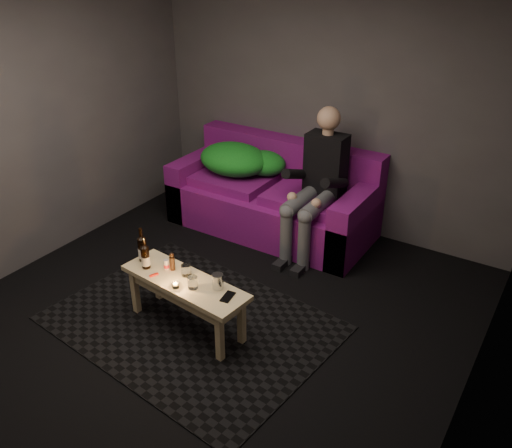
{
  "coord_description": "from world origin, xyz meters",
  "views": [
    {
      "loc": [
        2.28,
        -2.72,
        2.82
      ],
      "look_at": [
        -0.1,
        1.01,
        0.47
      ],
      "focal_mm": 38.0,
      "sensor_mm": 36.0,
      "label": 1
    }
  ],
  "objects": [
    {
      "name": "salt_shaker",
      "position": [
        -0.31,
        0.0,
        0.5
      ],
      "size": [
        0.05,
        0.05,
        0.08
      ],
      "primitive_type": "cylinder",
      "rotation": [
        0.0,
        0.0,
        0.25
      ],
      "color": "silver",
      "rests_on": "coffee_table"
    },
    {
      "name": "steel_cup",
      "position": [
        0.2,
        0.01,
        0.51
      ],
      "size": [
        0.09,
        0.09,
        0.12
      ],
      "primitive_type": "cylinder",
      "rotation": [
        0.0,
        0.0,
        0.02
      ],
      "color": "silver",
      "rests_on": "coffee_table"
    },
    {
      "name": "red_lighter",
      "position": [
        -0.33,
        -0.13,
        0.46
      ],
      "size": [
        0.05,
        0.08,
        0.01
      ],
      "primitive_type": "cube",
      "rotation": [
        0.0,
        0.0,
        -0.41
      ],
      "color": "red",
      "rests_on": "coffee_table"
    },
    {
      "name": "tumbler_front",
      "position": [
        0.04,
        -0.09,
        0.5
      ],
      "size": [
        0.08,
        0.08,
        0.1
      ],
      "primitive_type": "cylinder",
      "rotation": [
        0.0,
        0.0,
        0.01
      ],
      "color": "white",
      "rests_on": "coffee_table"
    },
    {
      "name": "room",
      "position": [
        0.0,
        0.47,
        1.64
      ],
      "size": [
        4.5,
        4.5,
        4.5
      ],
      "color": "silver",
      "rests_on": "ground"
    },
    {
      "name": "tumbler_back",
      "position": [
        -0.12,
        0.02,
        0.5
      ],
      "size": [
        0.08,
        0.08,
        0.09
      ],
      "primitive_type": "cylinder",
      "rotation": [
        0.0,
        0.0,
        0.07
      ],
      "color": "white",
      "rests_on": "coffee_table"
    },
    {
      "name": "tealight",
      "position": [
        -0.08,
        -0.16,
        0.48
      ],
      "size": [
        0.06,
        0.06,
        0.04
      ],
      "color": "white",
      "rests_on": "coffee_table"
    },
    {
      "name": "beer_bottle_b",
      "position": [
        -0.46,
        -0.07,
        0.56
      ],
      "size": [
        0.07,
        0.07,
        0.28
      ],
      "color": "black",
      "rests_on": "coffee_table"
    },
    {
      "name": "smartphone",
      "position": [
        0.33,
        -0.05,
        0.46
      ],
      "size": [
        0.09,
        0.15,
        0.01
      ],
      "primitive_type": "cube",
      "rotation": [
        0.0,
        0.0,
        0.16
      ],
      "color": "black",
      "rests_on": "coffee_table"
    },
    {
      "name": "green_blanket",
      "position": [
        -0.81,
        1.81,
        0.69
      ],
      "size": [
        0.94,
        0.64,
        0.32
      ],
      "color": "#177F20",
      "rests_on": "sofa"
    },
    {
      "name": "person",
      "position": [
        0.2,
        1.65,
        0.74
      ],
      "size": [
        0.39,
        0.89,
        1.43
      ],
      "color": "black",
      "rests_on": "sofa"
    },
    {
      "name": "rug",
      "position": [
        -0.08,
        0.0,
        0.01
      ],
      "size": [
        2.38,
        1.84,
        0.01
      ],
      "primitive_type": "cube",
      "rotation": [
        0.0,
        0.0,
        -0.11
      ],
      "color": "black",
      "rests_on": "floor"
    },
    {
      "name": "beer_bottle_a",
      "position": [
        -0.56,
        0.0,
        0.56
      ],
      "size": [
        0.08,
        0.08,
        0.3
      ],
      "color": "black",
      "rests_on": "coffee_table"
    },
    {
      "name": "pepper_mill",
      "position": [
        -0.26,
        0.02,
        0.51
      ],
      "size": [
        0.06,
        0.06,
        0.12
      ],
      "primitive_type": "cylinder",
      "rotation": [
        0.0,
        0.0,
        -0.34
      ],
      "color": "black",
      "rests_on": "coffee_table"
    },
    {
      "name": "sofa",
      "position": [
        -0.38,
        1.82,
        0.33
      ],
      "size": [
        2.14,
        0.96,
        0.92
      ],
      "color": "#7E1070",
      "rests_on": "floor"
    },
    {
      "name": "floor",
      "position": [
        0.0,
        0.0,
        0.0
      ],
      "size": [
        4.5,
        4.5,
        0.0
      ],
      "primitive_type": "plane",
      "color": "black",
      "rests_on": "ground"
    },
    {
      "name": "coffee_table",
      "position": [
        -0.08,
        -0.05,
        0.37
      ],
      "size": [
        1.14,
        0.47,
        0.45
      ],
      "rotation": [
        0.0,
        0.0,
        -0.11
      ],
      "color": "#CDBA78",
      "rests_on": "rug"
    }
  ]
}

